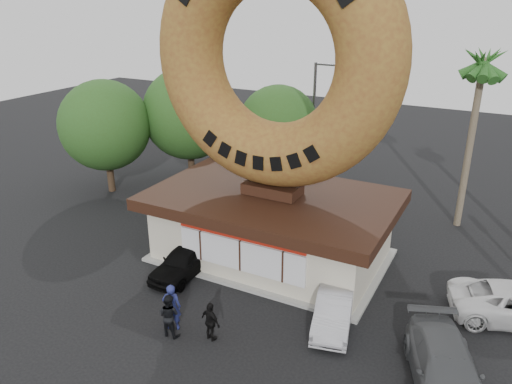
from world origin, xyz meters
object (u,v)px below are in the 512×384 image
Objects in this scene: person_right at (211,322)px; car_silver at (334,310)px; person_center at (169,315)px; person_left at (172,307)px; donut_shop at (272,224)px; car_grey at (445,369)px; car_black at (184,261)px; giant_donut at (274,58)px; street_lamp at (316,119)px.

car_silver is (3.66, 3.02, -0.15)m from person_right.
person_left is at bearing -72.75° from person_center.
donut_shop is 2.21× the size of car_grey.
car_black is (-3.58, 3.35, -0.11)m from person_right.
person_center reaches higher than person_right.
donut_shop reaches higher than person_right.
giant_donut is 10.47m from car_silver.
car_grey is at bearing -30.64° from donut_shop.
person_center is 6.26m from car_silver.
car_black is (-2.80, -3.29, -1.10)m from donut_shop.
street_lamp is at bearing 101.57° from car_silver.
donut_shop reaches higher than person_left.
giant_donut is at bearing 128.47° from car_grey.
person_right is at bearing 169.59° from car_grey.
donut_shop is 5.84× the size of person_left.
person_left is 0.50× the size of car_silver.
car_silver is (6.29, -13.63, -3.85)m from street_lamp.
street_lamp is at bearing -111.23° from person_left.
person_right is at bearing -153.71° from car_silver.
person_left is at bearing 19.40° from person_right.
giant_donut is 11.15m from person_center.
person_center is 0.45× the size of car_silver.
donut_shop is 1.40× the size of street_lamp.
person_left is 0.49× the size of car_black.
donut_shop is 7.21m from person_center.
person_center is 9.68m from car_grey.
car_grey is (4.30, -1.56, 0.10)m from car_silver.
car_grey is at bearing 164.72° from person_left.
donut_shop reaches higher than car_silver.
street_lamp is (-1.86, 10.02, 2.72)m from donut_shop.
person_right is 8.09m from car_grey.
car_silver is (7.24, -0.33, -0.03)m from car_black.
car_silver is (4.44, -3.62, -1.13)m from donut_shop.
car_silver is at bearing -39.18° from donut_shop.
person_left is 1.12× the size of person_center.
giant_donut reaches higher than car_grey.
person_left is at bearing 168.46° from car_grey.
car_grey is (9.62, 1.57, -0.22)m from person_left.
car_black is at bearing -64.59° from person_center.
street_lamp is at bearing 100.51° from giant_donut.
car_black is at bearing 164.18° from car_silver.
street_lamp is at bearing 85.88° from car_black.
street_lamp is 17.54m from person_center.
giant_donut reaches higher than street_lamp.
person_center is 0.44× the size of car_black.
car_black is at bearing 149.90° from car_grey.
car_silver is at bearing -39.31° from giant_donut.
car_grey is (8.74, -5.18, -1.03)m from donut_shop.
donut_shop is at bearing -98.86° from person_center.
street_lamp reaches higher than person_left.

